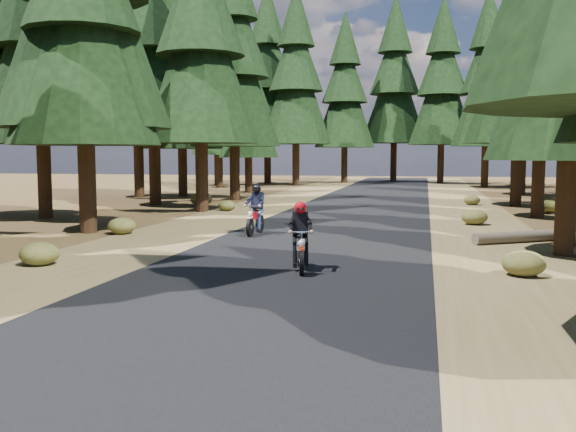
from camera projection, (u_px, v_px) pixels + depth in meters
The scene contains 9 objects.
ground at pixel (271, 281), 12.10m from camera, with size 120.00×120.00×0.00m, color #463019.
road at pixel (316, 245), 16.97m from camera, with size 6.00×100.00×0.01m, color black.
shoulder_l at pixel (154, 240), 17.93m from camera, with size 3.20×100.00×0.01m, color brown.
shoulder_r at pixel (497, 250), 16.01m from camera, with size 3.20×100.00×0.01m, color brown.
pine_forest at pixel (370, 43), 31.84m from camera, with size 34.59×55.08×16.32m.
log_near at pixel (558, 235), 17.82m from camera, with size 0.32×0.32×5.49m, color #4C4233.
understory_shrubs at pixel (370, 224), 19.63m from camera, with size 16.24×30.57×0.70m.
rider_lead at pixel (300, 248), 13.13m from camera, with size 0.82×1.65×1.41m.
rider_follow at pixel (255, 218), 19.06m from camera, with size 0.54×1.69×1.50m.
Camera 1 is at (2.81, -11.60, 2.39)m, focal length 40.00 mm.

